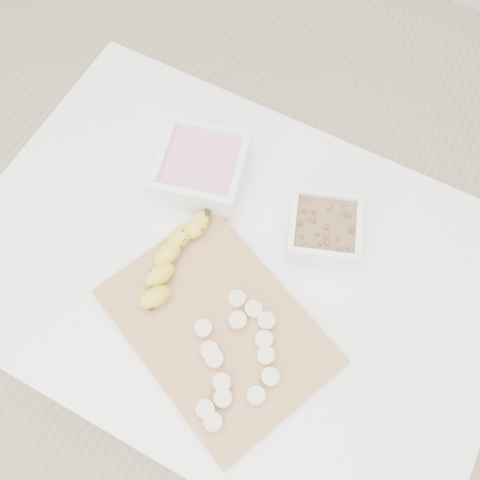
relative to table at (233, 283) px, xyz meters
The scene contains 7 objects.
ground 0.65m from the table, ahead, with size 3.50×3.50×0.00m, color #C6AD89.
table is the anchor object (origin of this frame).
bowl_yogurt 0.24m from the table, 135.61° to the left, with size 0.20×0.20×0.08m.
bowl_granola 0.22m from the table, 47.78° to the left, with size 0.17×0.17×0.06m.
cutting_board 0.16m from the table, 74.72° to the right, with size 0.38×0.27×0.01m, color tan.
banana 0.17m from the table, 151.14° to the right, with size 0.05×0.20×0.03m, color yellow, non-canonical shape.
banana_slices 0.21m from the table, 59.53° to the right, with size 0.17×0.23×0.02m.
Camera 1 is at (0.18, -0.30, 1.67)m, focal length 40.00 mm.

